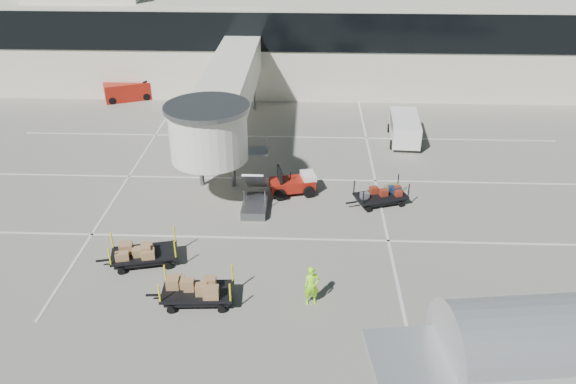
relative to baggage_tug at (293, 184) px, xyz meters
name	(u,v)px	position (x,y,z in m)	size (l,w,h in m)	color
ground	(274,260)	(-0.78, -7.15, -0.65)	(140.00, 140.00, 0.00)	gray
lane_markings	(272,176)	(-1.45, 2.18, -0.64)	(40.00, 30.00, 0.02)	silver
terminal	(289,39)	(-1.13, 22.79, 3.46)	(64.00, 12.11, 15.20)	beige
jet_bridge	(224,98)	(-4.75, 5.11, 3.64)	(5.70, 20.40, 6.03)	white
baggage_tug	(293,184)	(0.00, 0.00, 0.00)	(2.95, 2.28, 1.78)	maroon
suitcase_cart	(380,197)	(5.15, -1.19, -0.13)	(3.74, 2.40, 1.45)	black
box_cart_near	(200,290)	(-3.89, -10.46, 0.00)	(3.98, 1.78, 1.54)	black
box_cart_far	(143,253)	(-7.25, -7.65, -0.05)	(4.03, 2.30, 1.55)	black
ground_worker	(312,286)	(1.13, -10.39, 0.32)	(0.70, 0.46, 1.93)	#90FC1A
minivan	(404,126)	(7.92, 8.61, 0.45)	(2.38, 4.94, 1.83)	white
belt_loader	(128,91)	(-15.13, 16.86, 0.14)	(4.53, 3.13, 2.05)	maroon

